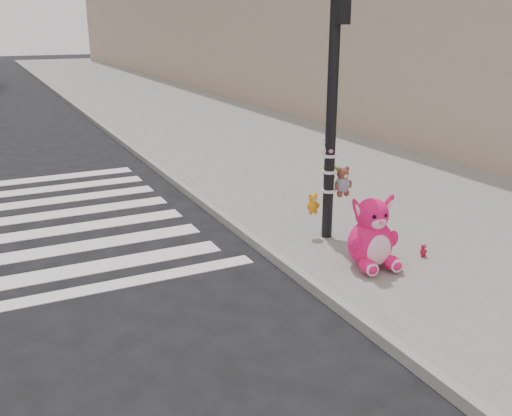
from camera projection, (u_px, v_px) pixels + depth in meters
ground at (217, 336)px, 6.39m from camera, size 120.00×120.00×0.00m
sidewalk_near at (245, 137)px, 16.99m from camera, size 7.00×80.00×0.14m
curb_edge at (130, 148)px, 15.55m from camera, size 0.12×80.00×0.15m
signal_pole at (332, 133)px, 8.48m from camera, size 0.69×0.50×4.00m
pink_bunny at (372, 237)px, 7.75m from camera, size 0.73×0.81×1.03m
red_teddy at (423, 251)px, 8.16m from camera, size 0.13×0.10×0.18m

